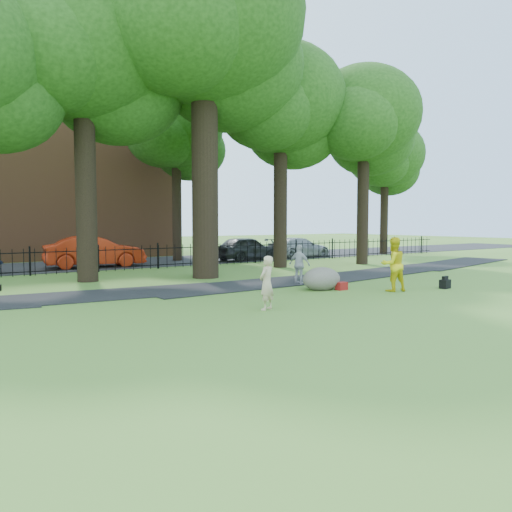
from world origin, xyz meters
TOP-DOWN VIEW (x-y plane):
  - ground at (0.00, 0.00)m, footprint 120.00×120.00m
  - footpath at (1.00, 3.90)m, footprint 36.07×3.85m
  - street at (0.00, 16.00)m, footprint 80.00×7.00m
  - iron_fence at (0.00, 12.00)m, footprint 44.00×0.04m
  - brick_building at (-4.00, 24.00)m, footprint 18.00×8.00m
  - big_tree at (0.13, 7.09)m, footprint 10.08×8.61m
  - tree_row at (0.52, 8.40)m, footprint 26.82×7.96m
  - woman at (-2.36, -0.71)m, footprint 0.63×0.53m
  - man at (3.29, -0.26)m, footprint 1.06×0.92m
  - pedestrian at (1.87, 3.02)m, footprint 0.63×0.96m
  - boulder at (1.58, 1.46)m, footprint 1.54×1.21m
  - backpack at (5.40, -0.83)m, footprint 0.46×0.34m
  - red_bag at (2.07, 0.97)m, footprint 0.42×0.28m
  - red_sedan at (-2.48, 14.33)m, footprint 5.17×2.38m
  - grey_car at (6.54, 13.76)m, footprint 4.51×2.30m
  - silver_car at (10.81, 13.92)m, footprint 4.54×1.86m

SIDE VIEW (x-z plane):
  - ground at x=0.00m, z-range 0.00..0.00m
  - footpath at x=1.00m, z-range -0.01..0.01m
  - street at x=0.00m, z-range -0.01..0.01m
  - red_bag at x=2.07m, z-range 0.00..0.27m
  - backpack at x=5.40m, z-range 0.00..0.32m
  - boulder at x=1.58m, z-range 0.00..0.85m
  - iron_fence at x=0.00m, z-range 0.00..1.20m
  - silver_car at x=10.81m, z-range 0.00..1.31m
  - woman at x=-2.36m, z-range 0.00..1.47m
  - grey_car at x=6.54m, z-range 0.00..1.47m
  - pedestrian at x=1.87m, z-range 0.00..1.51m
  - red_sedan at x=-2.48m, z-range 0.00..1.64m
  - man at x=3.29m, z-range 0.00..1.85m
  - brick_building at x=-4.00m, z-range 0.00..12.00m
  - tree_row at x=0.52m, z-range 1.94..14.36m
  - big_tree at x=0.13m, z-range 2.96..17.33m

